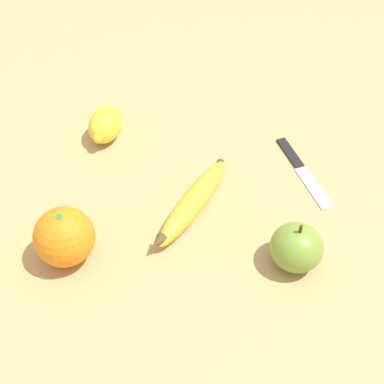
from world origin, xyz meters
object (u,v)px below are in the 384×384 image
Objects in this scene: orange at (64,237)px; lemon at (105,125)px; apple at (296,247)px; banana at (191,202)px; paring_knife at (301,168)px.

orange reaches higher than lemon.
banana is at bearing 139.74° from apple.
paring_knife is at bearing 20.29° from orange.
banana is 0.21m from paring_knife.
orange is 0.26m from lemon.
banana is 0.20m from orange.
banana reaches higher than paring_knife.
apple is at bearing -48.89° from lemon.
orange reaches higher than banana.
lemon is (-0.27, 0.30, -0.01)m from apple.
banana is 2.36× the size of apple.
lemon is 0.35m from paring_knife.
apple is at bearing -8.03° from orange.
orange reaches higher than apple.
banana is at bearing 6.98° from paring_knife.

